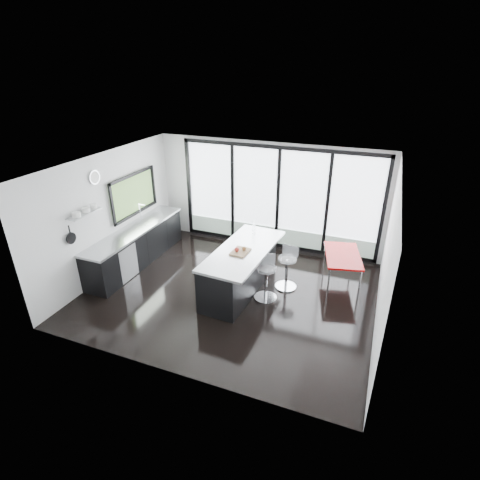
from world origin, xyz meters
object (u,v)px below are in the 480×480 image
at_px(island, 240,268).
at_px(bar_stool_far, 286,273).
at_px(bar_stool_near, 266,283).
at_px(red_table, 341,268).

relative_size(island, bar_stool_far, 3.34).
bearing_deg(bar_stool_far, bar_stool_near, -109.60).
bearing_deg(island, red_table, 28.57).
distance_m(island, bar_stool_near, 0.67).
bearing_deg(island, bar_stool_near, -13.95).
height_order(island, red_table, island).
bearing_deg(bar_stool_near, island, 146.40).
bearing_deg(red_table, bar_stool_near, -137.55).
height_order(bar_stool_near, bar_stool_far, bar_stool_near).
xyz_separation_m(island, bar_stool_far, (0.93, 0.42, -0.13)).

